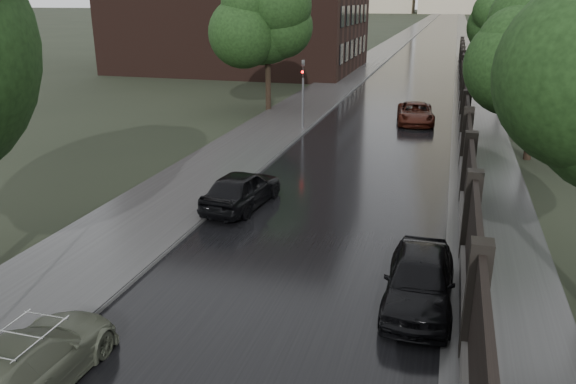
% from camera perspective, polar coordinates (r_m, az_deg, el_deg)
% --- Properties ---
extents(road, '(8.00, 420.00, 0.02)m').
position_cam_1_polar(road, '(196.00, 15.62, 16.31)').
color(road, black).
rests_on(road, ground).
extents(sidewalk_left, '(4.00, 420.00, 0.16)m').
position_cam_1_polar(sidewalk_left, '(196.20, 13.80, 16.48)').
color(sidewalk_left, '#2D2D2D').
rests_on(sidewalk_left, ground).
extents(verge_right, '(3.00, 420.00, 0.08)m').
position_cam_1_polar(verge_right, '(195.97, 17.29, 16.17)').
color(verge_right, '#2D2D2D').
rests_on(verge_right, ground).
extents(fence_right, '(0.45, 75.72, 2.70)m').
position_cam_1_polar(fence_right, '(38.36, 17.41, 8.88)').
color(fence_right, '#383533').
rests_on(fence_right, ground).
extents(tree_left_far, '(4.25, 4.25, 7.39)m').
position_cam_1_polar(tree_left_far, '(37.74, -2.09, 16.05)').
color(tree_left_far, black).
rests_on(tree_left_far, ground).
extents(tree_right_b, '(4.08, 4.08, 7.01)m').
position_cam_1_polar(tree_right_b, '(28.18, 24.41, 12.79)').
color(tree_right_b, black).
rests_on(tree_right_b, ground).
extents(tree_right_c, '(4.08, 4.08, 7.01)m').
position_cam_1_polar(tree_right_c, '(46.04, 21.55, 14.97)').
color(tree_right_c, black).
rests_on(tree_right_c, ground).
extents(traffic_light, '(0.16, 0.32, 4.00)m').
position_cam_1_polar(traffic_light, '(32.21, 1.53, 10.44)').
color(traffic_light, '#59595E').
rests_on(traffic_light, ground).
extents(volga_sedan, '(1.77, 4.31, 1.25)m').
position_cam_1_polar(volga_sedan, '(12.26, -25.03, -15.62)').
color(volga_sedan, '#515745').
rests_on(volga_sedan, ground).
extents(hatchback_left, '(2.09, 4.25, 1.39)m').
position_cam_1_polar(hatchback_left, '(20.40, -4.72, 0.32)').
color(hatchback_left, black).
rests_on(hatchback_left, ground).
extents(car_right_near, '(1.65, 4.11, 1.40)m').
position_cam_1_polar(car_right_near, '(14.32, 13.22, -8.65)').
color(car_right_near, black).
rests_on(car_right_near, ground).
extents(car_right_far, '(2.58, 4.75, 1.26)m').
position_cam_1_polar(car_right_far, '(35.22, 12.82, 7.80)').
color(car_right_far, black).
rests_on(car_right_far, ground).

